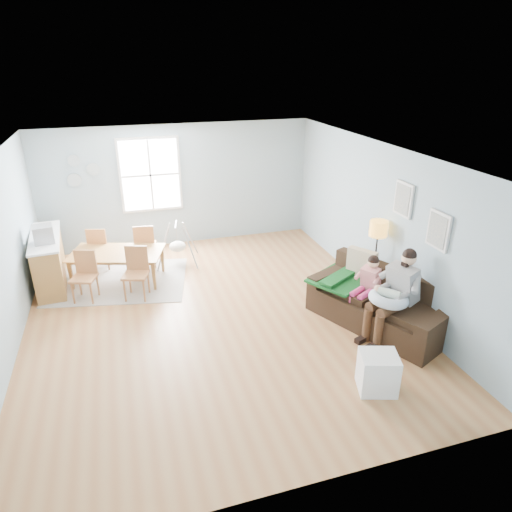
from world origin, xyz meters
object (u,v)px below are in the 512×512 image
object	(u,v)px
storage_cube	(377,372)
dining_table	(118,267)
chair_sw	(85,273)
baby_swing	(178,246)
sofa	(380,306)
floor_lamp	(378,235)
father	(395,292)
toddler	(368,279)
monitor	(43,234)
counter	(49,260)
chair_nw	(99,246)
chair_se	(136,269)
chair_ne	(145,243)

from	to	relation	value
storage_cube	dining_table	world-z (taller)	dining_table
chair_sw	baby_swing	world-z (taller)	chair_sw
chair_sw	sofa	bearing A→B (deg)	-26.84
floor_lamp	chair_sw	world-z (taller)	floor_lamp
sofa	father	size ratio (longest dim) A/B	1.71
toddler	baby_swing	xyz separation A→B (m)	(-2.60, 3.20, -0.38)
baby_swing	storage_cube	bearing A→B (deg)	-68.48
father	baby_swing	xyz separation A→B (m)	(-2.77, 3.71, -0.37)
monitor	baby_swing	distance (m)	2.59
sofa	storage_cube	bearing A→B (deg)	-122.03
toddler	dining_table	world-z (taller)	toddler
sofa	counter	xyz separation A→B (m)	(-5.21, 3.08, 0.18)
toddler	counter	bearing A→B (deg)	149.92
floor_lamp	chair_nw	bearing A→B (deg)	148.84
sofa	chair_se	bearing A→B (deg)	149.95
monitor	chair_se	bearing A→B (deg)	-22.77
floor_lamp	counter	distance (m)	6.03
chair_sw	chair_ne	bearing A→B (deg)	42.25
father	storage_cube	size ratio (longest dim) A/B	2.42
dining_table	chair_se	world-z (taller)	chair_se
toddler	chair_nw	distance (m)	5.34
toddler	father	bearing A→B (deg)	-72.02
father	floor_lamp	xyz separation A→B (m)	(0.29, 1.08, 0.48)
chair_nw	monitor	bearing A→B (deg)	-138.57
toddler	chair_sw	world-z (taller)	toddler
counter	monitor	bearing A→B (deg)	-83.33
floor_lamp	counter	bearing A→B (deg)	156.86
chair_se	floor_lamp	bearing A→B (deg)	-19.34
dining_table	chair_ne	world-z (taller)	chair_ne
dining_table	monitor	world-z (taller)	monitor
sofa	dining_table	xyz separation A→B (m)	(-3.99, 2.82, -0.02)
chair_sw	chair_nw	xyz separation A→B (m)	(0.24, 1.21, 0.01)
floor_lamp	father	bearing A→B (deg)	-105.09
dining_table	chair_sw	distance (m)	0.79
monitor	counter	bearing A→B (deg)	96.67
chair_se	chair_nw	distance (m)	1.53
counter	baby_swing	size ratio (longest dim) A/B	1.81
toddler	counter	size ratio (longest dim) A/B	0.51
floor_lamp	dining_table	distance (m)	4.85
monitor	floor_lamp	bearing A→B (deg)	-20.30
dining_table	father	bearing A→B (deg)	-20.77
chair_sw	chair_ne	world-z (taller)	chair_ne
chair_se	counter	bearing A→B (deg)	148.05
counter	baby_swing	xyz separation A→B (m)	(2.44, 0.28, -0.11)
father	chair_ne	distance (m)	5.02
floor_lamp	dining_table	size ratio (longest dim) A/B	0.87
sofa	father	xyz separation A→B (m)	(0.00, -0.34, 0.44)
toddler	baby_swing	world-z (taller)	toddler
dining_table	chair_ne	bearing A→B (deg)	59.28
storage_cube	chair_sw	world-z (taller)	chair_sw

